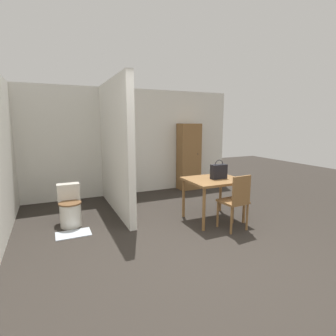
# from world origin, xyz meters

# --- Properties ---
(ground_plane) EXTENTS (16.00, 16.00, 0.00)m
(ground_plane) POSITION_xyz_m (0.00, 0.00, 0.00)
(ground_plane) COLOR #2D2823
(wall_back) EXTENTS (5.60, 0.12, 2.50)m
(wall_back) POSITION_xyz_m (0.00, 3.62, 1.25)
(wall_back) COLOR silver
(wall_back) RESTS_ON ground_plane
(partition_wall) EXTENTS (0.12, 2.23, 2.50)m
(partition_wall) POSITION_xyz_m (-0.51, 2.44, 1.25)
(partition_wall) COLOR silver
(partition_wall) RESTS_ON ground_plane
(dining_table) EXTENTS (0.93, 0.81, 0.75)m
(dining_table) POSITION_xyz_m (0.93, 1.21, 0.66)
(dining_table) COLOR brown
(dining_table) RESTS_ON ground_plane
(wooden_chair) EXTENTS (0.42, 0.42, 0.91)m
(wooden_chair) POSITION_xyz_m (1.00, 0.68, 0.50)
(wooden_chair) COLOR brown
(wooden_chair) RESTS_ON ground_plane
(toilet) EXTENTS (0.37, 0.51, 0.68)m
(toilet) POSITION_xyz_m (-1.40, 2.02, 0.30)
(toilet) COLOR silver
(toilet) RESTS_ON ground_plane
(handbag) EXTENTS (0.28, 0.13, 0.33)m
(handbag) POSITION_xyz_m (1.02, 1.20, 0.88)
(handbag) COLOR black
(handbag) RESTS_ON dining_table
(wooden_cabinet) EXTENTS (0.54, 0.39, 1.69)m
(wooden_cabinet) POSITION_xyz_m (1.61, 3.35, 0.85)
(wooden_cabinet) COLOR brown
(wooden_cabinet) RESTS_ON ground_plane
(bath_mat) EXTENTS (0.52, 0.33, 0.01)m
(bath_mat) POSITION_xyz_m (-1.40, 1.58, 0.01)
(bath_mat) COLOR #B2BCC6
(bath_mat) RESTS_ON ground_plane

